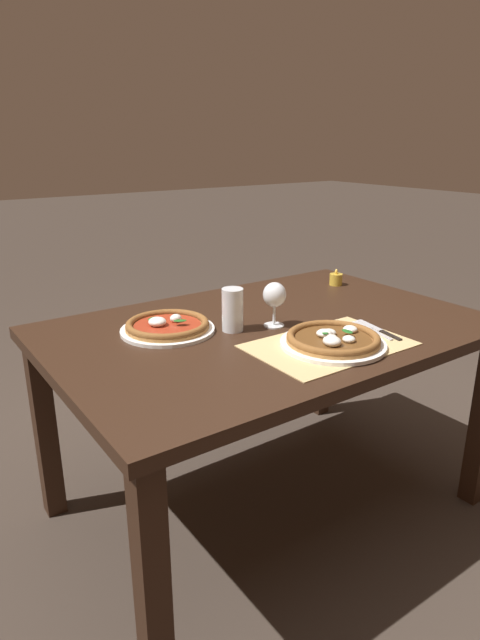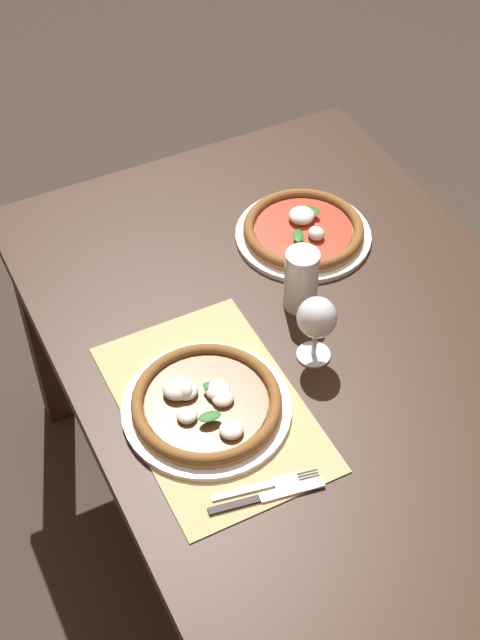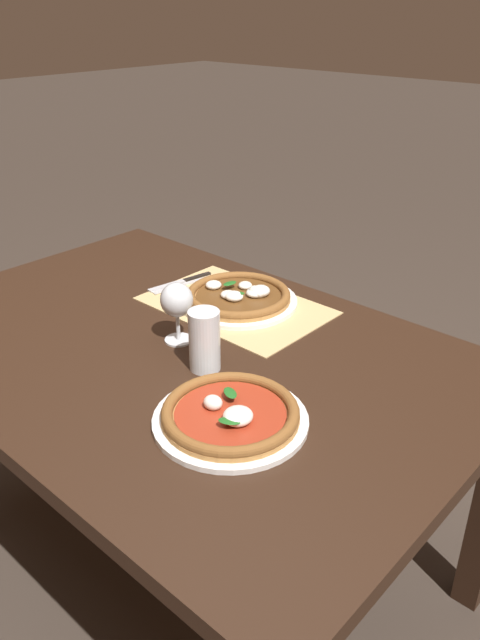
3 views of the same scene
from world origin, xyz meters
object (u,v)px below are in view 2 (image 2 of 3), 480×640
object	(u,v)px
pint_glass	(301,281)
pizza_near	(206,403)
fork	(267,485)
pizza_far	(304,231)
knife	(267,497)
wine_glass	(317,320)

from	to	relation	value
pint_glass	pizza_near	bearing A→B (deg)	-60.65
pint_glass	fork	bearing A→B (deg)	-36.60
pizza_near	pint_glass	bearing A→B (deg)	119.35
pizza_far	knife	world-z (taller)	pizza_far
wine_glass	pint_glass	bearing A→B (deg)	161.66
pizza_far	wine_glass	xyz separation A→B (m)	(0.33, -0.16, 0.09)
wine_glass	fork	bearing A→B (deg)	-44.68
pizza_far	pint_glass	xyz separation A→B (m)	(0.19, -0.11, 0.05)
pizza_far	pint_glass	size ratio (longest dim) A/B	2.17
pint_glass	knife	size ratio (longest dim) A/B	0.68
wine_glass	pizza_near	bearing A→B (deg)	-83.36
pizza_near	wine_glass	size ratio (longest dim) A/B	2.11
pizza_far	knife	xyz separation A→B (m)	(0.58, -0.40, -0.01)
pizza_far	pizza_near	bearing A→B (deg)	-49.47
pizza_far	fork	distance (m)	0.68
pizza_near	knife	bearing A→B (deg)	3.44
pizza_far	fork	bearing A→B (deg)	-34.98
wine_glass	fork	distance (m)	0.34
wine_glass	pint_glass	xyz separation A→B (m)	(-0.14, 0.05, -0.04)
pint_glass	fork	size ratio (longest dim) A/B	0.73
fork	pizza_far	bearing A→B (deg)	145.02
pizza_near	pizza_far	world-z (taller)	pizza_near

